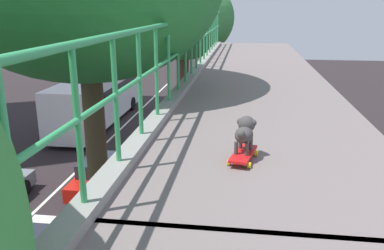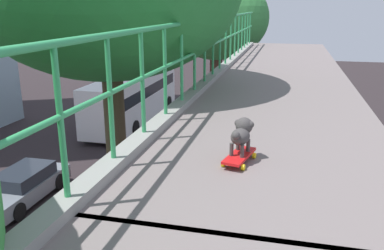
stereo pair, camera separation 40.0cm
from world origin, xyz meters
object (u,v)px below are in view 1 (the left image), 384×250
(toy_skateboard, at_px, (243,154))
(small_dog, at_px, (245,131))
(car_red_taxi_seventh, at_px, (102,173))
(city_bus, at_px, (97,97))

(toy_skateboard, height_order, small_dog, small_dog)
(toy_skateboard, relative_size, small_dog, 1.41)
(car_red_taxi_seventh, xyz_separation_m, city_bus, (-3.64, 9.50, 1.17))
(city_bus, height_order, toy_skateboard, toy_skateboard)
(city_bus, xyz_separation_m, toy_skateboard, (9.64, -21.30, 4.43))
(toy_skateboard, xyz_separation_m, small_dog, (0.01, 0.06, 0.21))
(car_red_taxi_seventh, relative_size, small_dog, 11.57)
(city_bus, xyz_separation_m, small_dog, (9.65, -21.23, 4.64))
(car_red_taxi_seventh, bearing_deg, small_dog, -62.92)
(city_bus, distance_m, small_dog, 23.78)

